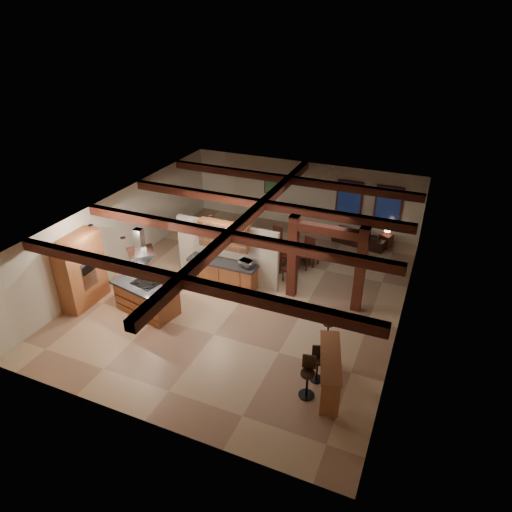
{
  "coord_description": "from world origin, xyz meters",
  "views": [
    {
      "loc": [
        5.38,
        -11.94,
        8.61
      ],
      "look_at": [
        0.09,
        0.5,
        1.2
      ],
      "focal_mm": 32.0,
      "sensor_mm": 36.0,
      "label": 1
    }
  ],
  "objects_px": {
    "kitchen_island": "(147,297)",
    "dining_table": "(285,259)",
    "bar_counter": "(330,366)",
    "sofa": "(360,237)"
  },
  "relations": [
    {
      "from": "bar_counter",
      "to": "kitchen_island",
      "type": "bearing_deg",
      "value": 170.46
    },
    {
      "from": "dining_table",
      "to": "bar_counter",
      "type": "xyz_separation_m",
      "value": [
        3.15,
        -5.46,
        0.41
      ]
    },
    {
      "from": "kitchen_island",
      "to": "dining_table",
      "type": "distance_m",
      "value": 5.38
    },
    {
      "from": "kitchen_island",
      "to": "bar_counter",
      "type": "bearing_deg",
      "value": -9.54
    },
    {
      "from": "kitchen_island",
      "to": "bar_counter",
      "type": "distance_m",
      "value": 6.3
    },
    {
      "from": "kitchen_island",
      "to": "dining_table",
      "type": "relative_size",
      "value": 1.32
    },
    {
      "from": "kitchen_island",
      "to": "dining_table",
      "type": "bearing_deg",
      "value": 55.29
    },
    {
      "from": "dining_table",
      "to": "bar_counter",
      "type": "height_order",
      "value": "bar_counter"
    },
    {
      "from": "kitchen_island",
      "to": "sofa",
      "type": "xyz_separation_m",
      "value": [
        5.27,
        7.36,
        -0.21
      ]
    },
    {
      "from": "sofa",
      "to": "bar_counter",
      "type": "height_order",
      "value": "bar_counter"
    }
  ]
}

